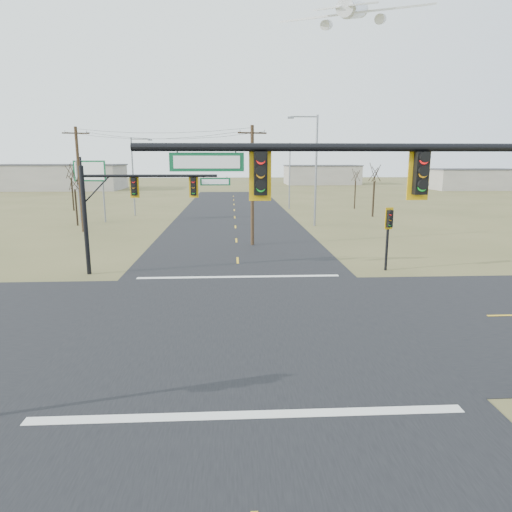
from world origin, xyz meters
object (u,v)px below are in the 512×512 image
at_px(bare_tree_c, 375,172).
at_px(bare_tree_d, 356,175).
at_px(streetlight_b, 288,172).
at_px(streetlight_a, 314,165).
at_px(mast_arm_near, 435,210).
at_px(highway_sign, 90,179).
at_px(bare_tree_a, 74,180).
at_px(mast_arm_far, 137,196).
at_px(pedestal_signal_ne, 389,224).
at_px(utility_pole_far, 79,178).
at_px(streetlight_c, 135,172).
at_px(bare_tree_b, 71,170).
at_px(utility_pole_near, 252,184).

height_order(bare_tree_c, bare_tree_d, bare_tree_c).
height_order(streetlight_b, bare_tree_d, streetlight_b).
bearing_deg(streetlight_a, mast_arm_near, -91.05).
xyz_separation_m(highway_sign, streetlight_b, (23.43, 13.17, 0.42)).
bearing_deg(bare_tree_a, highway_sign, 69.88).
distance_m(streetlight_b, bare_tree_a, 28.93).
relative_size(mast_arm_near, bare_tree_c, 1.65).
distance_m(streetlight_a, bare_tree_c, 11.48).
height_order(streetlight_b, bare_tree_a, streetlight_b).
bearing_deg(bare_tree_a, mast_arm_far, -63.36).
relative_size(mast_arm_near, pedestal_signal_ne, 2.81).
bearing_deg(pedestal_signal_ne, bare_tree_a, 123.42).
bearing_deg(streetlight_a, pedestal_signal_ne, -82.36).
xyz_separation_m(pedestal_signal_ne, streetlight_a, (-1.19, 20.00, 3.37)).
relative_size(mast_arm_far, utility_pole_far, 0.90).
relative_size(streetlight_a, streetlight_c, 1.19).
bearing_deg(mast_arm_far, utility_pole_far, 120.07).
xyz_separation_m(mast_arm_far, bare_tree_a, (-10.71, 21.35, -0.01)).
distance_m(bare_tree_a, bare_tree_c, 34.10).
xyz_separation_m(streetlight_c, bare_tree_b, (-9.74, 6.14, 0.11)).
distance_m(pedestal_signal_ne, streetlight_c, 36.93).
distance_m(mast_arm_far, utility_pole_far, 19.08).
height_order(mast_arm_near, mast_arm_far, mast_arm_near).
bearing_deg(streetlight_a, utility_pole_far, -168.60).
relative_size(bare_tree_a, bare_tree_d, 1.02).
bearing_deg(utility_pole_near, mast_arm_near, -82.19).
height_order(streetlight_a, bare_tree_d, streetlight_a).
bearing_deg(bare_tree_b, mast_arm_near, -62.90).
distance_m(mast_arm_far, bare_tree_c, 35.54).
xyz_separation_m(pedestal_signal_ne, streetlight_c, (-21.50, 29.93, 2.35)).
distance_m(utility_pole_far, bare_tree_b, 20.26).
height_order(streetlight_b, streetlight_c, streetlight_c).
bearing_deg(streetlight_b, bare_tree_c, -31.98).
relative_size(mast_arm_near, utility_pole_near, 1.19).
xyz_separation_m(mast_arm_near, pedestal_signal_ne, (4.53, 16.13, -2.66)).
bearing_deg(bare_tree_d, pedestal_signal_ne, -101.99).
xyz_separation_m(mast_arm_near, utility_pole_far, (-19.52, 33.25, -0.52)).
relative_size(utility_pole_far, streetlight_b, 1.08).
height_order(bare_tree_b, bare_tree_c, bare_tree_c).
xyz_separation_m(pedestal_signal_ne, bare_tree_c, (7.56, 27.36, 2.39)).
bearing_deg(utility_pole_far, highway_sign, 98.89).
bearing_deg(pedestal_signal_ne, highway_sign, 119.33).
distance_m(mast_arm_near, bare_tree_b, 58.63).
relative_size(mast_arm_near, streetlight_a, 1.00).
distance_m(mast_arm_near, mast_arm_far, 19.56).
xyz_separation_m(streetlight_b, bare_tree_d, (9.43, -0.72, -0.40)).
distance_m(mast_arm_far, streetlight_b, 39.42).
bearing_deg(bare_tree_c, utility_pole_near, -130.76).
bearing_deg(bare_tree_d, streetlight_a, -118.50).
bearing_deg(mast_arm_far, streetlight_b, 72.61).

